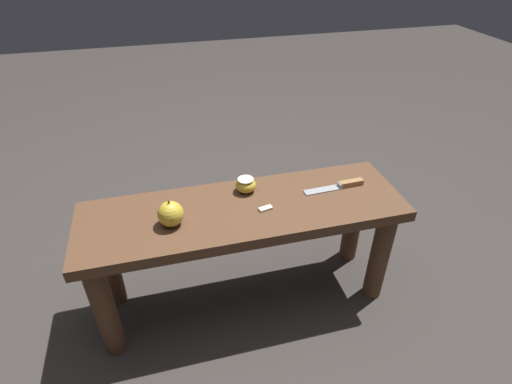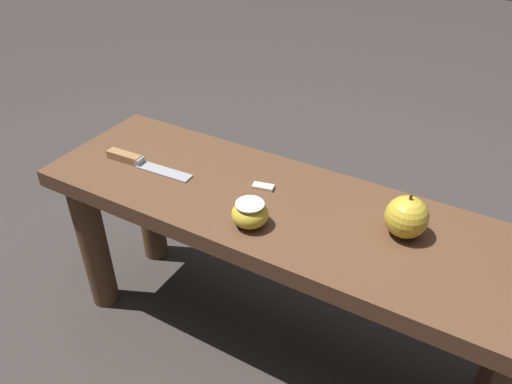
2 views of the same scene
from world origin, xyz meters
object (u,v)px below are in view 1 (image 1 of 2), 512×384
object	(u,v)px
knife	(343,185)
apple_whole	(171,214)
wooden_bench	(244,230)
apple_cut	(246,185)

from	to	relation	value
knife	apple_whole	world-z (taller)	apple_whole
knife	apple_whole	xyz separation A→B (m)	(0.63, 0.06, 0.03)
wooden_bench	knife	world-z (taller)	knife
apple_whole	knife	bearing A→B (deg)	-174.42
apple_cut	knife	bearing A→B (deg)	169.89
wooden_bench	knife	distance (m)	0.40
apple_whole	wooden_bench	bearing A→B (deg)	-172.89
knife	apple_cut	distance (m)	0.36
apple_whole	apple_cut	world-z (taller)	apple_whole
knife	apple_cut	size ratio (longest dim) A/B	3.12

